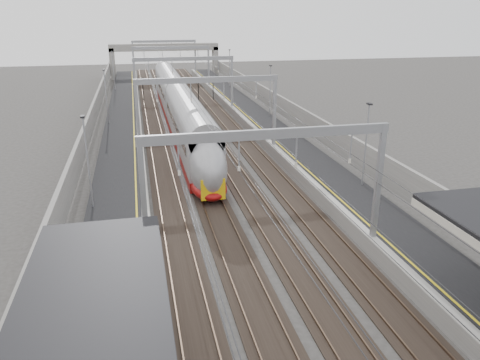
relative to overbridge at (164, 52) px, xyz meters
name	(u,v)px	position (x,y,z in m)	size (l,w,h in m)	color
platform_left	(122,150)	(-8.00, -55.00, -4.81)	(4.00, 120.00, 1.00)	black
platform_right	(281,141)	(8.00, -55.00, -4.81)	(4.00, 120.00, 1.00)	black
tracks	(204,150)	(0.00, -55.00, -5.26)	(11.40, 140.00, 0.20)	black
overhead_line	(194,79)	(0.00, -48.38, 0.83)	(13.00, 140.00, 6.60)	gray
overbridge	(164,52)	(0.00, 0.00, 0.00)	(22.00, 2.20, 6.90)	slate
wall_left	(86,141)	(-11.20, -55.00, -3.71)	(0.30, 120.00, 3.20)	slate
wall_right	(311,129)	(11.20, -55.00, -3.71)	(0.30, 120.00, 3.20)	slate
train	(180,112)	(-1.50, -46.21, -3.18)	(2.75, 50.14, 4.35)	maroon
signal_green	(143,85)	(-5.20, -25.90, -2.89)	(0.32, 0.32, 3.48)	black
signal_red_near	(198,85)	(3.20, -27.13, -2.89)	(0.32, 0.32, 3.48)	black
signal_red_far	(213,85)	(5.40, -27.88, -2.89)	(0.32, 0.32, 3.48)	black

